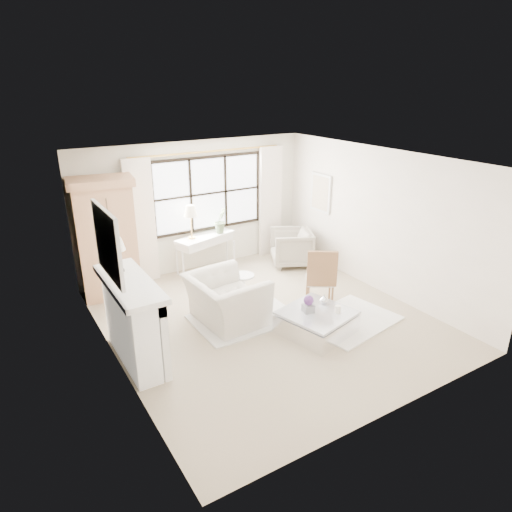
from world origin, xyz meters
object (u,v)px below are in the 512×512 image
Objects in this scene: armoire at (107,238)px; coffee_table at (316,323)px; club_armchair at (226,300)px; console_table at (206,253)px.

armoire reaches higher than coffee_table.
club_armchair is at bearing -48.09° from armoire.
club_armchair is (-0.65, -2.13, 0.00)m from console_table.
console_table is 2.23m from club_armchair.
armoire is 2.14m from console_table.
console_table is at bearing -20.67° from club_armchair.
club_armchair is (1.35, -2.03, -0.74)m from armoire.
armoire reaches higher than console_table.
armoire is at bearing 113.51° from coffee_table.
club_armchair is 1.53m from coffee_table.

